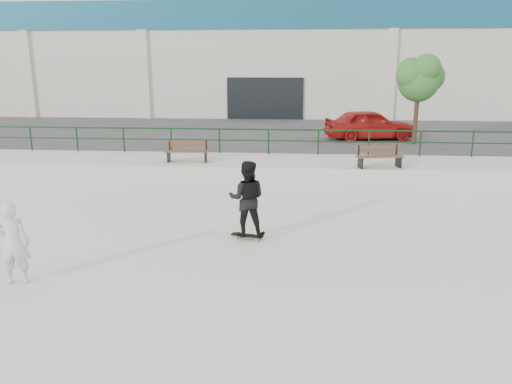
# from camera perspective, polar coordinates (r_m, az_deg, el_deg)

# --- Properties ---
(ground) EXTENTS (120.00, 120.00, 0.00)m
(ground) POSITION_cam_1_polar(r_m,az_deg,el_deg) (10.26, -7.84, -9.01)
(ground) COLOR beige
(ground) RESTS_ON ground
(ledge) EXTENTS (30.00, 3.00, 0.50)m
(ledge) POSITION_cam_1_polar(r_m,az_deg,el_deg) (19.18, -1.79, 2.98)
(ledge) COLOR #B5AEA5
(ledge) RESTS_ON ground
(parking_strip) EXTENTS (60.00, 14.00, 0.50)m
(parking_strip) POSITION_cam_1_polar(r_m,az_deg,el_deg) (27.52, 0.21, 6.49)
(parking_strip) COLOR #323232
(parking_strip) RESTS_ON ground
(railing) EXTENTS (28.00, 0.06, 1.03)m
(railing) POSITION_cam_1_polar(r_m,az_deg,el_deg) (20.28, -1.40, 6.47)
(railing) COLOR #133518
(railing) RESTS_ON ledge
(commercial_building) EXTENTS (44.20, 16.33, 8.00)m
(commercial_building) POSITION_cam_1_polar(r_m,az_deg,el_deg) (41.22, 1.81, 15.16)
(commercial_building) COLOR silver
(commercial_building) RESTS_ON ground
(bench_left) EXTENTS (1.69, 0.60, 0.77)m
(bench_left) POSITION_cam_1_polar(r_m,az_deg,el_deg) (18.86, -7.84, 4.61)
(bench_left) COLOR brown
(bench_left) RESTS_ON ledge
(bench_right) EXTENTS (1.74, 0.82, 0.77)m
(bench_right) POSITION_cam_1_polar(r_m,az_deg,el_deg) (18.15, 13.90, 3.94)
(bench_right) COLOR brown
(bench_right) RESTS_ON ledge
(tree) EXTENTS (2.24, 2.00, 3.99)m
(tree) POSITION_cam_1_polar(r_m,az_deg,el_deg) (23.78, 18.19, 12.38)
(tree) COLOR #4B3025
(tree) RESTS_ON parking_strip
(red_car) EXTENTS (4.52, 2.55, 1.45)m
(red_car) POSITION_cam_1_polar(r_m,az_deg,el_deg) (24.81, 12.84, 7.53)
(red_car) COLOR #A31814
(red_car) RESTS_ON parking_strip
(skateboard) EXTENTS (0.81, 0.39, 0.09)m
(skateboard) POSITION_cam_1_polar(r_m,az_deg,el_deg) (11.96, -1.02, -5.03)
(skateboard) COLOR black
(skateboard) RESTS_ON ground
(standing_skater) EXTENTS (0.88, 0.68, 1.80)m
(standing_skater) POSITION_cam_1_polar(r_m,az_deg,el_deg) (11.68, -1.04, -0.76)
(standing_skater) COLOR black
(standing_skater) RESTS_ON skateboard
(seated_skater) EXTENTS (0.66, 0.51, 1.61)m
(seated_skater) POSITION_cam_1_polar(r_m,az_deg,el_deg) (10.41, -26.00, -5.28)
(seated_skater) COLOR silver
(seated_skater) RESTS_ON ground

